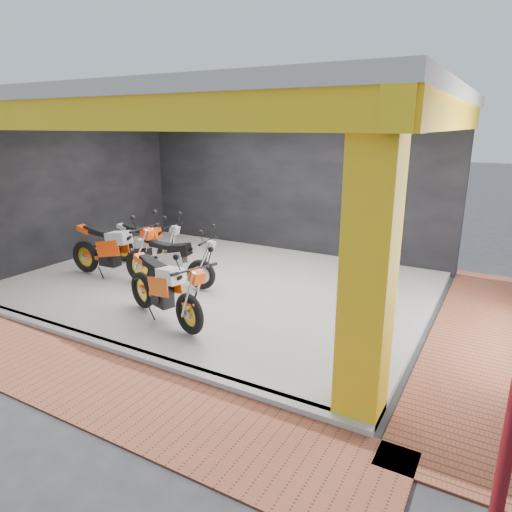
# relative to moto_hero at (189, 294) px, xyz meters

# --- Properties ---
(ground) EXTENTS (80.00, 80.00, 0.00)m
(ground) POSITION_rel_moto_hero_xyz_m (-0.96, 0.22, -0.76)
(ground) COLOR #2D2D30
(ground) RESTS_ON ground
(showroom_floor) EXTENTS (8.00, 6.00, 0.10)m
(showroom_floor) POSITION_rel_moto_hero_xyz_m (-0.96, 2.22, -0.71)
(showroom_floor) COLOR silver
(showroom_floor) RESTS_ON ground
(showroom_ceiling) EXTENTS (8.40, 6.40, 0.20)m
(showroom_ceiling) POSITION_rel_moto_hero_xyz_m (-0.96, 2.22, 2.84)
(showroom_ceiling) COLOR beige
(showroom_ceiling) RESTS_ON corner_column
(back_wall) EXTENTS (8.20, 0.20, 3.50)m
(back_wall) POSITION_rel_moto_hero_xyz_m (-0.96, 5.32, 0.99)
(back_wall) COLOR black
(back_wall) RESTS_ON ground
(left_wall) EXTENTS (0.20, 6.20, 3.50)m
(left_wall) POSITION_rel_moto_hero_xyz_m (-5.06, 2.22, 0.99)
(left_wall) COLOR black
(left_wall) RESTS_ON ground
(corner_column) EXTENTS (0.50, 0.50, 3.50)m
(corner_column) POSITION_rel_moto_hero_xyz_m (2.79, -0.53, 0.99)
(corner_column) COLOR yellow
(corner_column) RESTS_ON ground
(header_beam_front) EXTENTS (8.40, 0.30, 0.40)m
(header_beam_front) POSITION_rel_moto_hero_xyz_m (-0.96, -0.78, 2.54)
(header_beam_front) COLOR yellow
(header_beam_front) RESTS_ON corner_column
(header_beam_right) EXTENTS (0.30, 6.40, 0.40)m
(header_beam_right) POSITION_rel_moto_hero_xyz_m (3.04, 2.22, 2.54)
(header_beam_right) COLOR yellow
(header_beam_right) RESTS_ON corner_column
(floor_kerb) EXTENTS (8.00, 0.20, 0.10)m
(floor_kerb) POSITION_rel_moto_hero_xyz_m (-0.96, -0.80, -0.71)
(floor_kerb) COLOR silver
(floor_kerb) RESTS_ON ground
(paver_front) EXTENTS (9.00, 1.40, 0.03)m
(paver_front) POSITION_rel_moto_hero_xyz_m (-0.96, -1.58, -0.74)
(paver_front) COLOR brown
(paver_front) RESTS_ON ground
(paver_right) EXTENTS (1.40, 7.00, 0.03)m
(paver_right) POSITION_rel_moto_hero_xyz_m (3.84, 2.22, -0.74)
(paver_right) COLOR brown
(paver_right) RESTS_ON ground
(moto_hero) EXTENTS (2.29, 1.41, 1.31)m
(moto_hero) POSITION_rel_moto_hero_xyz_m (0.00, 0.00, 0.00)
(moto_hero) COLOR #FF550A
(moto_hero) RESTS_ON showroom_floor
(moto_row_a) EXTENTS (2.33, 0.96, 1.40)m
(moto_row_a) POSITION_rel_moto_hero_xyz_m (-2.28, 1.38, 0.05)
(moto_row_a) COLOR #F7420A
(moto_row_a) RESTS_ON showroom_floor
(moto_row_b) EXTENTS (2.07, 1.06, 1.21)m
(moto_row_b) POSITION_rel_moto_hero_xyz_m (-1.00, 1.67, -0.05)
(moto_row_b) COLOR #9A9DA1
(moto_row_b) RESTS_ON showroom_floor
(moto_row_c) EXTENTS (2.02, 0.87, 1.20)m
(moto_row_c) POSITION_rel_moto_hero_xyz_m (-2.43, 2.42, -0.06)
(moto_row_c) COLOR #96999D
(moto_row_c) RESTS_ON showroom_floor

